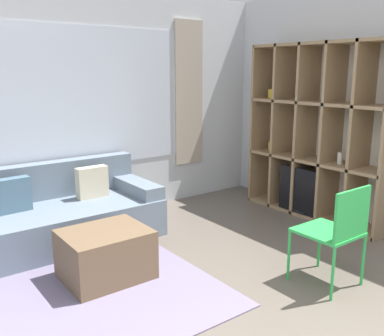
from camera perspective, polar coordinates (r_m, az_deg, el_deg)
The scene contains 7 objects.
wall_back at distance 5.08m, azimuth -15.85°, elevation 7.90°, with size 6.49×0.11×2.70m.
wall_right at distance 5.43m, azimuth 19.65°, elevation 7.86°, with size 0.07×4.60×2.70m, color silver.
area_rug at distance 3.74m, azimuth -21.25°, elevation -15.94°, with size 2.80×2.35×0.01m, color slate.
shelving_unit at distance 5.37m, azimuth 16.63°, elevation 4.42°, with size 0.44×1.88×2.07m.
couch_main at distance 4.69m, azimuth -17.13°, elevation -6.01°, with size 1.96×0.95×0.79m.
ottoman at distance 3.80m, azimuth -11.44°, elevation -11.26°, with size 0.70×0.58×0.43m.
folding_chair at distance 3.68m, azimuth 18.80°, elevation -7.50°, with size 0.44×0.46×0.86m.
Camera 1 is at (-1.83, -1.30, 1.75)m, focal length 40.00 mm.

